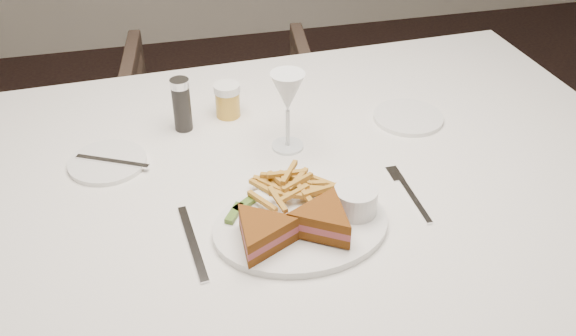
{
  "coord_description": "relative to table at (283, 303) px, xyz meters",
  "views": [
    {
      "loc": [
        -0.61,
        -0.93,
        1.51
      ],
      "look_at": [
        -0.38,
        0.04,
        0.8
      ],
      "focal_mm": 40.0,
      "sensor_mm": 36.0,
      "label": 1
    }
  ],
  "objects": [
    {
      "name": "chair_far",
      "position": [
        -0.01,
        0.9,
        -0.05
      ],
      "size": [
        0.71,
        0.67,
        0.66
      ],
      "primitive_type": "imported",
      "rotation": [
        0.0,
        0.0,
        3.01
      ],
      "color": "#433229",
      "rests_on": "ground"
    },
    {
      "name": "table_setting",
      "position": [
        -0.01,
        -0.07,
        0.41
      ],
      "size": [
        0.83,
        0.6,
        0.18
      ],
      "color": "white",
      "rests_on": "table"
    },
    {
      "name": "table",
      "position": [
        0.0,
        0.0,
        0.0
      ],
      "size": [
        1.63,
        1.13,
        0.75
      ],
      "primitive_type": "cube",
      "rotation": [
        0.0,
        0.0,
        0.05
      ],
      "color": "white",
      "rests_on": "ground"
    }
  ]
}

